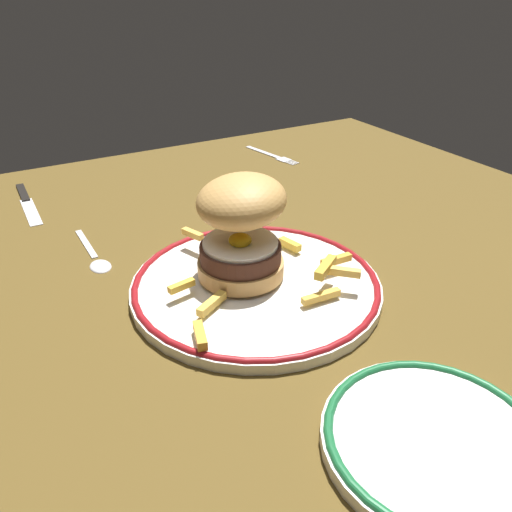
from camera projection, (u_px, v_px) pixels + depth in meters
ground_plane at (266, 278)px, 65.80cm from camera, size 110.29×103.81×4.00cm
dinner_plate at (256, 284)px, 59.31cm from camera, size 28.73×28.73×1.60cm
burger at (241, 225)px, 57.79cm from camera, size 11.66×11.84×11.78cm
fries_pile at (269, 271)px, 58.23cm from camera, size 22.29×21.96×2.98cm
side_plate at (435, 441)px, 39.76cm from camera, size 17.71×17.71×1.60cm
fork at (272, 155)px, 102.14cm from camera, size 4.16×14.39×0.36cm
knife at (26, 199)px, 82.43cm from camera, size 1.87×18.01×0.70cm
spoon at (97, 259)px, 65.38cm from camera, size 2.65×13.32×0.90cm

